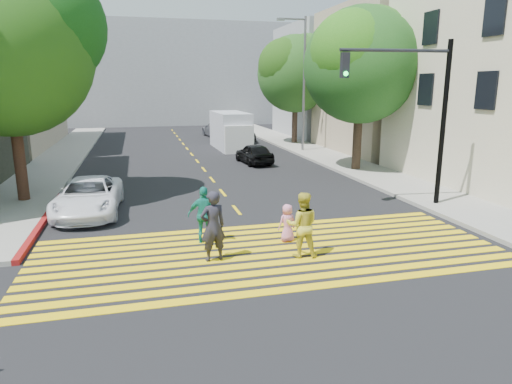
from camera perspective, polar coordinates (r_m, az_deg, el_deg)
name	(u,v)px	position (r m, az deg, el deg)	size (l,w,h in m)	color
ground	(284,269)	(12.15, 3.58, -9.60)	(120.00, 120.00, 0.00)	black
sidewalk_left	(63,156)	(33.34, -22.95, 4.19)	(3.00, 40.00, 0.15)	gray
sidewalk_right	(341,162)	(28.69, 10.54, 3.71)	(3.00, 60.00, 0.15)	gray
curb_red	(44,221)	(17.60, -25.01, -3.30)	(0.20, 8.00, 0.16)	maroon
crosswalk	(271,252)	(13.28, 1.87, -7.52)	(13.40, 5.30, 0.01)	yellow
lane_line	(189,151)	(33.66, -8.34, 5.05)	(0.12, 34.40, 0.01)	yellow
building_right_tan	(404,81)	(34.95, 18.03, 13.08)	(10.00, 10.00, 10.00)	tan
building_right_grey	(339,82)	(44.66, 10.34, 13.39)	(10.00, 10.00, 10.00)	gray
backdrop_block	(165,74)	(58.76, -11.36, 14.24)	(30.00, 8.00, 12.00)	gray
tree_left	(8,42)	(20.51, -28.55, 16.15)	(7.36, 6.78, 9.35)	black
tree_right_near	(362,59)	(25.92, 13.08, 15.87)	(8.14, 8.14, 8.94)	black
tree_right_far	(296,70)	(37.33, 5.06, 14.99)	(7.35, 7.12, 8.72)	black
pedestrian_man	(213,226)	(12.44, -5.41, -4.28)	(0.72, 0.47, 1.96)	#25242F
pedestrian_woman	(302,225)	(12.75, 5.79, -4.11)	(0.90, 0.70, 1.85)	gold
pedestrian_child	(287,223)	(14.04, 3.93, -3.87)	(0.58, 0.37, 1.18)	pink
pedestrian_extra	(205,215)	(13.89, -6.43, -2.88)	(1.03, 0.43, 1.75)	#168072
white_sedan	(89,197)	(18.07, -20.20, -0.53)	(2.21, 4.79, 1.33)	white
dark_car_near	(254,153)	(27.98, -0.23, 4.84)	(1.48, 3.68, 1.25)	black
silver_car	(217,129)	(43.02, -4.90, 7.84)	(1.97, 4.84, 1.41)	gray
dark_car_parked	(243,134)	(39.12, -1.68, 7.27)	(1.38, 3.96, 1.30)	black
white_van	(231,132)	(34.57, -3.12, 7.53)	(2.29, 5.82, 2.72)	#B7BAC9
traffic_signal	(416,101)	(18.39, 19.41, 10.64)	(4.33, 0.65, 6.36)	black
street_lamp	(302,76)	(32.79, 5.72, 14.21)	(2.09, 0.26, 9.25)	slate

